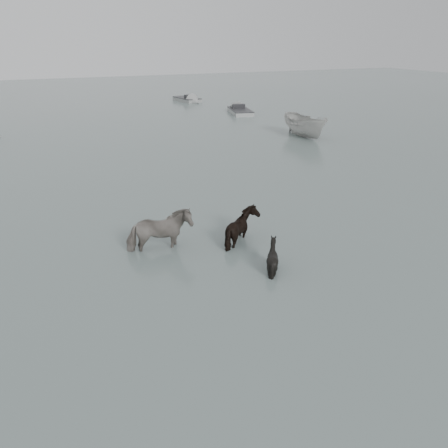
{
  "coord_description": "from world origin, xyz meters",
  "views": [
    {
      "loc": [
        -6.02,
        -11.38,
        6.36
      ],
      "look_at": [
        -1.01,
        0.05,
        1.0
      ],
      "focal_mm": 35.0,
      "sensor_mm": 36.0,
      "label": 1
    }
  ],
  "objects": [
    {
      "name": "skiff_port",
      "position": [
        11.43,
        24.78,
        0.38
      ],
      "size": [
        2.8,
        5.73,
        0.75
      ],
      "primitive_type": null,
      "rotation": [
        0.0,
        0.0,
        1.34
      ],
      "color": "#999C99",
      "rests_on": "ground"
    },
    {
      "name": "pony_pinto",
      "position": [
        -2.82,
        1.07,
        0.88
      ],
      "size": [
        2.15,
        1.13,
        1.75
      ],
      "primitive_type": "imported",
      "rotation": [
        0.0,
        0.0,
        1.48
      ],
      "color": "black",
      "rests_on": "ground"
    },
    {
      "name": "boat_small",
      "position": [
        11.19,
        14.0,
        0.85
      ],
      "size": [
        1.72,
        4.42,
        1.7
      ],
      "primitive_type": "imported",
      "rotation": [
        0.0,
        0.0,
        0.02
      ],
      "color": "#B7B6B2",
      "rests_on": "ground"
    },
    {
      "name": "ground",
      "position": [
        0.0,
        0.0,
        0.0
      ],
      "size": [
        140.0,
        140.0,
        0.0
      ],
      "primitive_type": "plane",
      "color": "#51605C",
      "rests_on": "ground"
    },
    {
      "name": "skiff_mid",
      "position": [
        9.77,
        34.53,
        0.38
      ],
      "size": [
        2.44,
        5.18,
        0.75
      ],
      "primitive_type": null,
      "rotation": [
        0.0,
        0.0,
        -1.4
      ],
      "color": "gray",
      "rests_on": "ground"
    },
    {
      "name": "pony_dark",
      "position": [
        -0.1,
        0.53,
        0.75
      ],
      "size": [
        1.74,
        1.86,
        1.5
      ],
      "primitive_type": "imported",
      "rotation": [
        0.0,
        0.0,
        1.18
      ],
      "color": "black",
      "rests_on": "ground"
    },
    {
      "name": "pony_black",
      "position": [
        -0.1,
        -1.46,
        0.59
      ],
      "size": [
        1.31,
        1.23,
        1.18
      ],
      "primitive_type": "imported",
      "rotation": [
        0.0,
        0.0,
        1.88
      ],
      "color": "black",
      "rests_on": "ground"
    }
  ]
}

